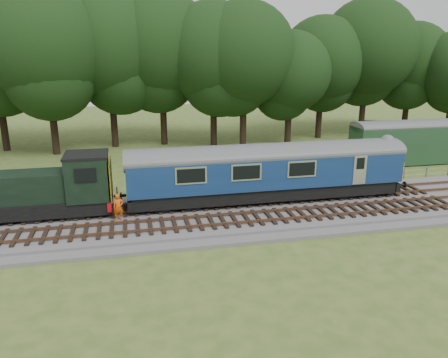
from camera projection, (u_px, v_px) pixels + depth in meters
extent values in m
plane|color=#3D561F|center=(184.00, 220.00, 26.55)|extent=(120.00, 120.00, 0.00)
cube|color=#4C4C4F|center=(184.00, 217.00, 26.50)|extent=(70.00, 7.00, 0.35)
cube|color=brown|center=(182.00, 208.00, 27.05)|extent=(66.50, 0.07, 0.14)
cube|color=brown|center=(180.00, 201.00, 28.39)|extent=(66.50, 0.07, 0.14)
cube|color=brown|center=(189.00, 226.00, 24.24)|extent=(66.50, 0.07, 0.14)
cube|color=brown|center=(186.00, 217.00, 25.58)|extent=(66.50, 0.07, 0.14)
cube|color=black|center=(267.00, 190.00, 28.73)|extent=(17.46, 2.52, 0.85)
cube|color=navy|center=(267.00, 169.00, 28.33)|extent=(18.00, 2.80, 2.05)
cube|color=yellow|center=(391.00, 167.00, 30.29)|extent=(0.06, 2.74, 1.30)
cube|color=black|center=(350.00, 187.00, 30.02)|extent=(2.60, 2.00, 0.55)
cube|color=black|center=(176.00, 199.00, 27.55)|extent=(2.60, 2.00, 0.55)
cube|color=black|center=(34.00, 207.00, 25.78)|extent=(8.73, 2.39, 0.85)
cube|color=black|center=(9.00, 188.00, 25.18)|extent=(6.30, 2.08, 1.70)
cube|color=black|center=(88.00, 177.00, 25.98)|extent=(2.40, 2.55, 2.60)
cube|color=#B20D13|center=(110.00, 201.00, 26.67)|extent=(0.25, 2.60, 0.55)
cube|color=yellow|center=(111.00, 179.00, 26.30)|extent=(0.06, 2.55, 2.30)
imported|color=#E5550C|center=(118.00, 207.00, 25.27)|extent=(0.62, 0.44, 1.62)
cube|color=#1B3D1F|center=(431.00, 143.00, 39.80)|extent=(15.17, 2.70, 3.41)
cube|color=#1B3D1F|center=(382.00, 137.00, 45.45)|extent=(3.76, 3.76, 2.51)
cube|color=black|center=(384.00, 124.00, 45.06)|extent=(4.14, 4.14, 0.20)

